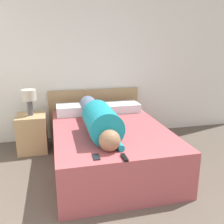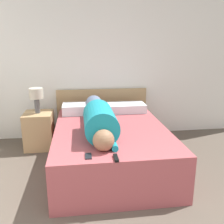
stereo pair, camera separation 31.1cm
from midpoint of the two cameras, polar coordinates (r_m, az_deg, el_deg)
wall_back at (r=4.40m, az=1.41°, el=11.16°), size 5.67×0.06×2.60m
bed at (r=3.43m, az=2.28°, el=-7.83°), size 1.46×2.04×0.55m
headboard at (r=4.46m, az=-0.25°, el=-0.17°), size 1.58×0.04×0.85m
nightstand at (r=4.11m, az=-14.25°, el=-4.09°), size 0.44×0.46×0.58m
table_lamp at (r=3.96m, az=-14.80°, el=3.64°), size 0.21×0.21×0.39m
person_lying at (r=3.16m, az=-0.28°, el=-1.41°), size 0.38×1.69×0.38m
pillow_near_headboard at (r=3.97m, az=-4.52°, el=0.74°), size 0.63×0.36×0.15m
pillow_second at (r=4.07m, az=5.49°, el=0.98°), size 0.60×0.36×0.13m
tv_remote at (r=2.45m, az=4.61°, el=-10.50°), size 0.04×0.15×0.02m
cell_phone at (r=2.49m, az=-1.84°, el=-10.13°), size 0.06×0.13×0.01m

